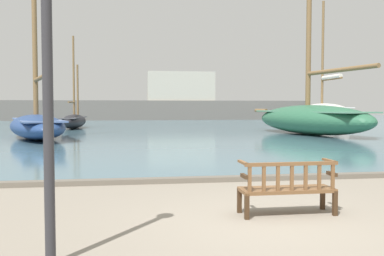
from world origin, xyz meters
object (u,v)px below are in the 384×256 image
park_bench (287,187)px  sailboat_nearest_port (310,118)px  sailboat_distant_harbor (323,111)px  sailboat_nearest_starboard (74,120)px  sailboat_mid_starboard (37,124)px  lamp_post (47,58)px

park_bench → sailboat_nearest_port: bearing=65.0°
sailboat_distant_harbor → sailboat_nearest_port: 22.78m
sailboat_nearest_port → sailboat_distant_harbor: bearing=62.5°
sailboat_nearest_starboard → sailboat_mid_starboard: 10.84m
park_bench → sailboat_nearest_port: size_ratio=0.13×
sailboat_distant_harbor → sailboat_mid_starboard: 34.13m
sailboat_distant_harbor → lamp_post: bearing=-119.3°
lamp_post → park_bench: bearing=26.7°
sailboat_nearest_starboard → lamp_post: (3.38, -30.08, 1.65)m
sailboat_nearest_port → sailboat_mid_starboard: size_ratio=1.12×
sailboat_nearest_starboard → sailboat_nearest_port: size_ratio=0.59×
sailboat_nearest_port → sailboat_mid_starboard: sailboat_nearest_port is taller
sailboat_distant_harbor → lamp_post: sailboat_distant_harbor is taller
sailboat_distant_harbor → sailboat_mid_starboard: sailboat_distant_harbor is taller
sailboat_mid_starboard → park_bench: bearing=-66.5°
sailboat_nearest_port → sailboat_nearest_starboard: bearing=147.8°
sailboat_distant_harbor → sailboat_nearest_port: size_ratio=1.08×
sailboat_nearest_starboard → sailboat_nearest_port: (15.56, -9.81, 0.40)m
sailboat_nearest_starboard → sailboat_mid_starboard: (-0.66, -10.82, 0.15)m
sailboat_nearest_starboard → park_bench: bearing=-76.2°
park_bench → sailboat_nearest_port: (8.62, 18.48, 0.66)m
sailboat_nearest_starboard → sailboat_nearest_port: 18.39m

